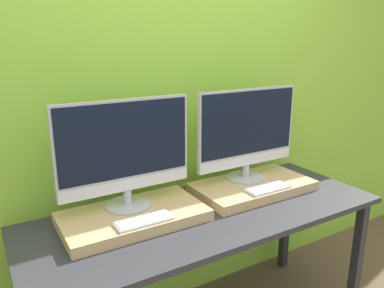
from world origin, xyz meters
The scene contains 8 objects.
wall_back centered at (0.00, 0.77, 1.30)m, with size 8.00×0.04×2.60m.
workbench centered at (0.00, 0.35, 0.69)m, with size 1.83×0.70×0.77m.
wooden_riser_left centered at (-0.37, 0.44, 0.80)m, with size 0.67×0.37×0.05m.
monitor_left centered at (-0.37, 0.50, 1.11)m, with size 0.65×0.22×0.53m.
keyboard_left centered at (-0.37, 0.31, 0.83)m, with size 0.26×0.10×0.01m.
wooden_riser_right centered at (0.37, 0.44, 0.80)m, with size 0.67×0.37×0.05m.
monitor_right centered at (0.37, 0.50, 1.11)m, with size 0.65×0.22×0.53m.
keyboard_right centered at (0.37, 0.31, 0.83)m, with size 0.26×0.10×0.01m.
Camera 1 is at (-0.96, -1.09, 1.61)m, focal length 35.00 mm.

